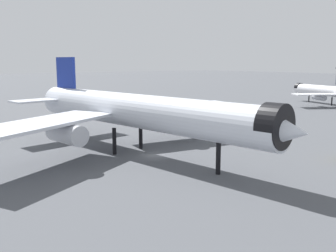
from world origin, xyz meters
name	(u,v)px	position (x,y,z in m)	size (l,w,h in m)	color
ground	(154,156)	(0.00, 0.00, 0.00)	(900.00, 900.00, 0.00)	#4C4F54
airliner_near_gate	(136,112)	(-3.04, -1.41, 7.07)	(58.17, 52.70, 16.05)	silver
airliner_far_taxiway	(333,92)	(-19.31, 93.03, 4.74)	(39.13, 34.98, 10.76)	white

